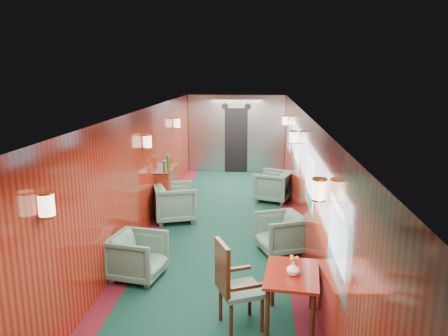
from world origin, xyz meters
name	(u,v)px	position (x,y,z in m)	size (l,w,h in m)	color
room	(218,156)	(0.00, 0.00, 1.63)	(12.00, 12.10, 2.40)	#0D2F23
bulkhead	(236,134)	(0.00, 5.91, 1.18)	(2.98, 0.17, 2.39)	#ACAFB3
windows_right	(302,165)	(1.49, 0.25, 1.45)	(0.02, 8.60, 0.80)	silver
wall_sconces	(221,142)	(0.00, 0.57, 1.79)	(2.97, 7.97, 0.25)	#FFF2C6
dining_table	(292,281)	(1.14, -2.54, 0.58)	(0.74, 0.99, 0.69)	maroon
side_chair	(233,282)	(0.43, -2.68, 0.61)	(0.65, 0.67, 1.13)	#1C4235
credenza	(167,189)	(-1.34, 1.83, 0.51)	(0.35, 1.11, 1.27)	maroon
flower_vase	(293,268)	(1.15, -2.60, 0.78)	(0.16, 0.16, 0.17)	white
armchair_left_near	(138,256)	(-1.10, -1.46, 0.35)	(0.74, 0.77, 0.70)	#1C4235
armchair_left_far	(175,202)	(-1.03, 1.20, 0.39)	(0.84, 0.86, 0.78)	#1C4235
armchair_right_near	(280,233)	(1.11, -0.29, 0.34)	(0.73, 0.75, 0.69)	#1C4235
armchair_right_far	(273,186)	(1.07, 2.80, 0.37)	(0.79, 0.81, 0.74)	#1C4235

